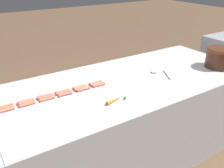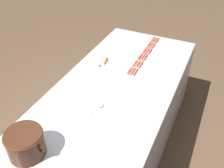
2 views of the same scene
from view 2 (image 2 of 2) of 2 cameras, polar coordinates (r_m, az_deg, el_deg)
ground_plane at (r=3.01m, az=0.48°, el=-13.70°), size 20.00×20.00×0.00m
griddle_counter at (r=2.70m, az=0.53°, el=-7.94°), size 1.08×2.46×0.85m
hot_dog_0 at (r=3.26m, az=10.03°, el=9.62°), size 0.03×0.13×0.02m
hot_dog_1 at (r=3.13m, az=9.20°, el=8.48°), size 0.03×0.13×0.02m
hot_dog_2 at (r=3.00m, az=8.38°, el=7.25°), size 0.03×0.13×0.02m
hot_dog_3 at (r=2.87m, az=7.40°, el=5.94°), size 0.03×0.13×0.02m
hot_dog_4 at (r=2.75m, az=6.41°, el=4.42°), size 0.03×0.13×0.02m
hot_dog_5 at (r=2.62m, az=5.22°, el=2.76°), size 0.03×0.13×0.02m
hot_dog_6 at (r=3.27m, az=9.55°, el=9.73°), size 0.03×0.13×0.02m
hot_dog_7 at (r=3.14m, az=8.73°, el=8.61°), size 0.03×0.13×0.02m
hot_dog_8 at (r=3.00m, az=7.87°, el=7.37°), size 0.03×0.13×0.02m
hot_dog_9 at (r=2.88m, az=6.89°, el=6.07°), size 0.03×0.13×0.02m
hot_dog_10 at (r=2.75m, az=5.78°, el=4.57°), size 0.03×0.13×0.02m
hot_dog_11 at (r=2.63m, az=4.58°, el=2.94°), size 0.03×0.13×0.02m
hot_dog_12 at (r=3.27m, az=9.05°, el=9.86°), size 0.02×0.13×0.02m
hot_dog_13 at (r=3.14m, az=8.20°, el=8.74°), size 0.03×0.13×0.02m
hot_dog_14 at (r=3.01m, az=7.28°, el=7.50°), size 0.02×0.13×0.02m
hot_dog_15 at (r=2.89m, az=6.23°, el=6.18°), size 0.03×0.13×0.02m
hot_dog_16 at (r=2.76m, az=5.15°, el=4.64°), size 0.03×0.13×0.02m
hot_dog_17 at (r=2.63m, az=3.96°, el=3.05°), size 0.03×0.13×0.02m
bean_pot at (r=1.88m, az=-18.86°, el=-12.27°), size 0.33×0.27×0.20m
serving_spoon at (r=2.21m, az=-3.74°, el=-4.90°), size 0.26×0.16×0.02m
carrot at (r=2.75m, az=-1.69°, el=4.88°), size 0.07×0.18×0.03m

